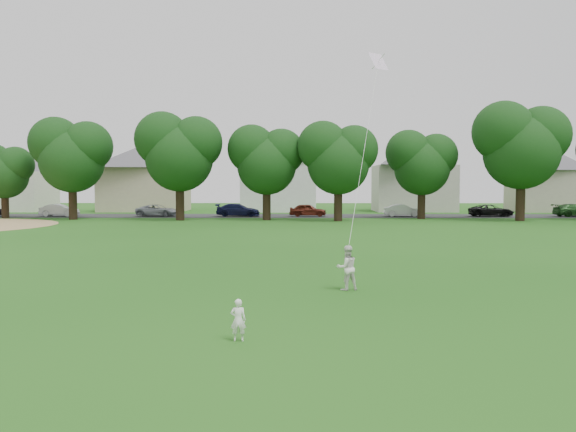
{
  "coord_description": "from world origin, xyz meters",
  "views": [
    {
      "loc": [
        1.98,
        -14.85,
        3.27
      ],
      "look_at": [
        1.75,
        2.0,
        2.3
      ],
      "focal_mm": 35.0,
      "sensor_mm": 36.0,
      "label": 1
    }
  ],
  "objects": [
    {
      "name": "ground",
      "position": [
        0.0,
        0.0,
        0.0
      ],
      "size": [
        160.0,
        160.0,
        0.0
      ],
      "primitive_type": "plane",
      "color": "#1A5012",
      "rests_on": "ground"
    },
    {
      "name": "tree_row",
      "position": [
        3.42,
        35.2,
        6.19
      ],
      "size": [
        80.15,
        8.83,
        10.76
      ],
      "color": "black",
      "rests_on": "ground"
    },
    {
      "name": "house_row",
      "position": [
        -0.57,
        52.0,
        4.89
      ],
      "size": [
        76.02,
        13.99,
        10.33
      ],
      "color": "silver",
      "rests_on": "ground"
    },
    {
      "name": "street",
      "position": [
        0.0,
        42.0,
        0.01
      ],
      "size": [
        90.0,
        7.0,
        0.01
      ],
      "primitive_type": "cube",
      "color": "#2D2D30",
      "rests_on": "ground"
    },
    {
      "name": "toddler",
      "position": [
        0.79,
        -3.37,
        0.45
      ],
      "size": [
        0.33,
        0.23,
        0.89
      ],
      "primitive_type": "imported",
      "rotation": [
        0.0,
        0.0,
        3.18
      ],
      "color": "white",
      "rests_on": "ground"
    },
    {
      "name": "older_boy",
      "position": [
        3.56,
        2.27,
        0.69
      ],
      "size": [
        0.8,
        0.71,
        1.38
      ],
      "primitive_type": "imported",
      "rotation": [
        0.0,
        0.0,
        3.47
      ],
      "color": "white",
      "rests_on": "ground"
    },
    {
      "name": "kite",
      "position": [
        4.43,
        5.14,
        4.59
      ],
      "size": [
        1.37,
        3.31,
        9.37
      ],
      "color": "silver",
      "rests_on": "ground"
    },
    {
      "name": "parked_cars",
      "position": [
        5.3,
        41.0,
        0.62
      ],
      "size": [
        71.35,
        2.47,
        1.27
      ],
      "color": "black",
      "rests_on": "ground"
    }
  ]
}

